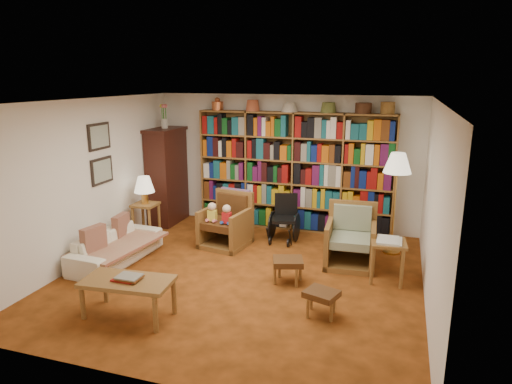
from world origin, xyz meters
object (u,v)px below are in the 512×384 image
at_px(wheelchair, 284,220).
at_px(side_table_papers, 388,248).
at_px(floor_lamp, 397,167).
at_px(footstool_b, 321,296).
at_px(armchair_leather, 227,223).
at_px(coffee_table, 128,284).
at_px(sofa, 116,247).
at_px(side_table_lamp, 146,213).
at_px(footstool_a, 288,263).
at_px(armchair_sage, 351,241).

distance_m(wheelchair, side_table_papers, 2.16).
relative_size(floor_lamp, footstool_b, 3.62).
xyz_separation_m(armchair_leather, side_table_papers, (2.68, -0.70, 0.11)).
height_order(side_table_papers, coffee_table, side_table_papers).
bearing_deg(floor_lamp, armchair_leather, -170.60).
relative_size(sofa, wheelchair, 2.00).
relative_size(side_table_lamp, armchair_leather, 0.70).
height_order(side_table_papers, footstool_b, side_table_papers).
xyz_separation_m(armchair_leather, wheelchair, (0.88, 0.49, -0.00)).
xyz_separation_m(armchair_leather, floor_lamp, (2.72, 0.45, 1.05)).
xyz_separation_m(wheelchair, floor_lamp, (1.83, -0.04, 1.06)).
bearing_deg(coffee_table, armchair_leather, 85.11).
bearing_deg(armchair_leather, footstool_a, -40.75).
distance_m(sofa, side_table_papers, 4.10).
xyz_separation_m(footstool_a, footstool_b, (0.61, -0.77, -0.02)).
height_order(armchair_sage, coffee_table, armchair_sage).
relative_size(armchair_sage, footstool_b, 2.03).
bearing_deg(armchair_sage, floor_lamp, 46.92).
distance_m(side_table_lamp, footstool_b, 3.87).
xyz_separation_m(side_table_lamp, floor_lamp, (4.18, 0.64, 0.96)).
relative_size(armchair_sage, footstool_a, 1.87).
xyz_separation_m(armchair_sage, wheelchair, (-1.24, 0.68, 0.02)).
height_order(floor_lamp, coffee_table, floor_lamp).
bearing_deg(footstool_a, sofa, -178.28).
xyz_separation_m(sofa, coffee_table, (1.14, -1.42, 0.18)).
height_order(sofa, armchair_sage, armchair_sage).
bearing_deg(side_table_papers, armchair_leather, 165.38).
relative_size(sofa, armchair_leather, 1.79).
bearing_deg(armchair_sage, wheelchair, 151.16).
bearing_deg(sofa, side_table_lamp, 8.29).
relative_size(wheelchair, footstool_a, 1.65).
bearing_deg(side_table_lamp, side_table_papers, -7.00).
distance_m(sofa, armchair_sage, 3.65).
relative_size(sofa, floor_lamp, 0.99).
xyz_separation_m(side_table_lamp, armchair_sage, (3.59, 0.00, -0.12)).
distance_m(sofa, footstool_b, 3.41).
relative_size(floor_lamp, footstool_a, 3.33).
bearing_deg(coffee_table, footstool_a, 43.27).
height_order(armchair_leather, footstool_a, armchair_leather).
relative_size(sofa, footstool_a, 3.31).
height_order(side_table_lamp, wheelchair, wheelchair).
height_order(side_table_lamp, armchair_sage, armchair_sage).
distance_m(side_table_papers, footstool_a, 1.42).
bearing_deg(side_table_papers, footstool_a, -160.26).
bearing_deg(footstool_a, armchair_sage, 52.48).
bearing_deg(wheelchair, side_table_papers, -33.52).
xyz_separation_m(side_table_lamp, coffee_table, (1.24, -2.48, -0.05)).
bearing_deg(wheelchair, footstool_b, -65.99).
relative_size(sofa, coffee_table, 1.49).
bearing_deg(armchair_sage, coffee_table, -133.40).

